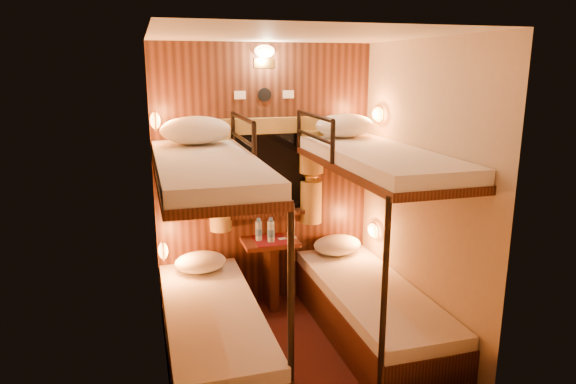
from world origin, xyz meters
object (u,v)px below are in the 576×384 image
object	(u,v)px
bunk_right	(372,274)
bunk_left	(212,293)
table	(270,264)
bottle_right	(271,232)
bottle_left	(259,231)

from	to	relation	value
bunk_right	bunk_left	bearing A→B (deg)	180.00
bunk_right	table	distance (m)	1.02
bunk_left	bunk_right	distance (m)	1.30
table	bottle_right	size ratio (longest dim) A/B	2.84
bottle_right	bottle_left	bearing A→B (deg)	143.31
table	bottle_right	world-z (taller)	bottle_right
table	bottle_right	distance (m)	0.34
bunk_left	table	size ratio (longest dim) A/B	2.90
bottle_left	bunk_left	bearing A→B (deg)	-124.30
bunk_right	bottle_right	distance (m)	1.00
table	bottle_left	bearing A→B (deg)	171.06
bunk_left	bottle_right	xyz separation A→B (m)	(0.64, 0.73, 0.19)
bunk_left	bunk_right	world-z (taller)	same
bunk_left	table	distance (m)	1.02
bunk_right	table	xyz separation A→B (m)	(-0.65, 0.78, -0.14)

